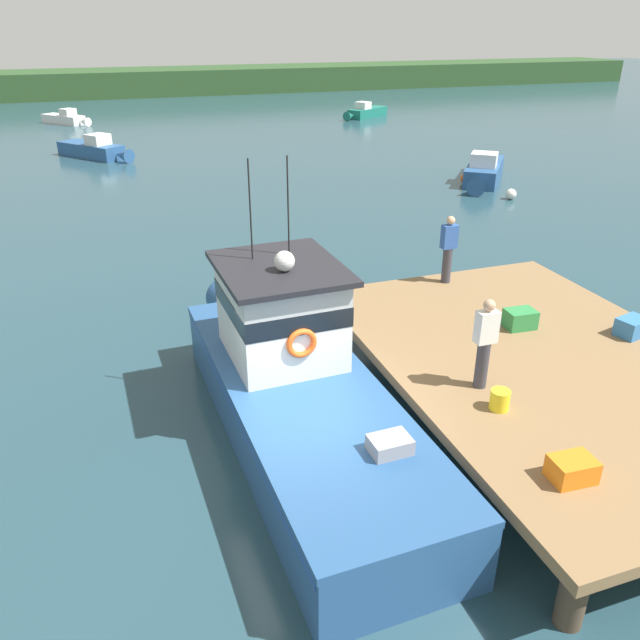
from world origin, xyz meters
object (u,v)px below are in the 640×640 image
bait_bucket (500,400)px  mooring_buoy_outer (511,194)px  main_fishing_boat (293,380)px  crate_stack_near_edge (572,469)px  moored_boat_mid_harbor (66,119)px  moored_boat_far_left (365,112)px  moored_boat_off_the_point (95,150)px  deckhand_further_back (485,342)px  moored_boat_far_right (483,172)px  mooring_buoy_spare_mooring (465,178)px  crate_single_far (520,319)px  deckhand_by_the_boat (448,248)px  crate_single_by_cleat (632,327)px

bait_bucket → mooring_buoy_outer: 18.53m
main_fishing_boat → mooring_buoy_outer: main_fishing_boat is taller
crate_stack_near_edge → moored_boat_mid_harbor: size_ratio=0.15×
moored_boat_far_left → mooring_buoy_outer: size_ratio=9.90×
main_fishing_boat → moored_boat_off_the_point: main_fishing_boat is taller
moored_boat_mid_harbor → moored_boat_far_left: moored_boat_far_left is taller
deckhand_further_back → moored_boat_far_right: (11.29, 17.49, -1.57)m
mooring_buoy_spare_mooring → moored_boat_far_right: bearing=-0.8°
mooring_buoy_spare_mooring → crate_single_far: bearing=-117.9°
bait_bucket → moored_boat_off_the_point: size_ratio=0.07×
deckhand_by_the_boat → deckhand_further_back: bearing=-112.5°
crate_single_far → moored_boat_far_left: 39.49m
main_fishing_boat → moored_boat_far_left: (17.35, 37.62, -0.59)m
deckhand_further_back → moored_boat_far_left: bearing=69.7°
crate_single_by_cleat → moored_boat_far_left: 39.93m
crate_single_far → moored_boat_far_left: size_ratio=0.13×
bait_bucket → moored_boat_mid_harbor: bait_bucket is taller
bait_bucket → moored_boat_off_the_point: bait_bucket is taller
deckhand_by_the_boat → mooring_buoy_outer: deckhand_by_the_boat is taller
deckhand_by_the_boat → mooring_buoy_spare_mooring: deckhand_by_the_boat is taller
main_fishing_boat → crate_single_by_cleat: main_fishing_boat is taller
moored_boat_off_the_point → mooring_buoy_spare_mooring: 20.10m
moored_boat_off_the_point → mooring_buoy_outer: bearing=-42.6°
crate_single_far → moored_boat_far_right: crate_single_far is taller
moored_boat_mid_harbor → mooring_buoy_spare_mooring: size_ratio=8.28×
crate_single_by_cleat → crate_stack_near_edge: bearing=-141.6°
bait_bucket → mooring_buoy_spare_mooring: size_ratio=0.72×
moored_boat_far_left → mooring_buoy_outer: (-3.79, -24.85, -0.19)m
main_fishing_boat → crate_single_far: (4.91, 0.15, 0.39)m
crate_single_far → moored_boat_off_the_point: (-7.79, 27.76, -0.94)m
bait_bucket → moored_boat_far_right: bearing=58.0°
moored_boat_far_right → mooring_buoy_spare_mooring: size_ratio=10.73×
crate_single_far → bait_bucket: crate_single_far is taller
crate_single_far → crate_stack_near_edge: 4.77m
deckhand_by_the_boat → deckhand_further_back: 4.78m
crate_single_far → deckhand_further_back: deckhand_further_back is taller
moored_boat_off_the_point → mooring_buoy_outer: size_ratio=10.37×
mooring_buoy_outer → crate_single_far: bearing=-124.4°
bait_bucket → mooring_buoy_outer: bearing=54.5°
deckhand_further_back → moored_boat_off_the_point: bearing=101.1°
main_fishing_boat → moored_boat_far_left: size_ratio=2.20×
main_fishing_boat → crate_single_far: size_ratio=16.42×
crate_single_far → moored_boat_mid_harbor: bearing=102.9°
crate_single_far → mooring_buoy_outer: bearing=55.6°
bait_bucket → moored_boat_mid_harbor: (-7.40, 43.90, -0.99)m
main_fishing_boat → mooring_buoy_outer: bearing=43.3°
crate_stack_near_edge → moored_boat_off_the_point: size_ratio=0.13×
bait_bucket → deckhand_by_the_boat: deckhand_by_the_boat is taller
crate_stack_near_edge → bait_bucket: size_ratio=1.76×
moored_boat_mid_harbor → moored_boat_off_the_point: 13.81m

